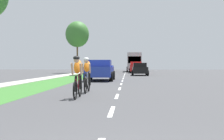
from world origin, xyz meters
TOP-DOWN VIEW (x-y plane):
  - ground_plane at (0.00, 20.00)m, footprint 120.00×120.00m
  - grass_verge at (-4.94, 20.00)m, footprint 2.87×70.00m
  - sidewalk_concrete at (-7.15, 20.00)m, footprint 1.56×70.00m
  - lane_markings_center at (0.00, 24.00)m, footprint 0.12×54.07m
  - cyclist_lead at (-1.45, 8.37)m, footprint 0.42×1.72m
  - cyclist_trailing at (-1.41, 10.57)m, footprint 0.42×1.72m
  - pickup_blue at (-1.80, 20.74)m, footprint 2.22×5.10m
  - sedan_black at (1.88, 32.79)m, footprint 1.98×4.30m
  - suv_red at (1.69, 43.65)m, footprint 2.15×4.70m
  - bus_silver at (1.58, 53.48)m, footprint 2.78×11.60m
  - street_tree_far at (-7.62, 43.17)m, footprint 3.73×3.73m

SIDE VIEW (x-z plane):
  - ground_plane at x=0.00m, z-range 0.00..0.00m
  - grass_verge at x=-4.94m, z-range 0.00..0.01m
  - lane_markings_center at x=0.00m, z-range 0.00..0.01m
  - sidewalk_concrete at x=-7.15m, z-range -0.05..0.06m
  - sedan_black at x=1.88m, z-range 0.01..1.53m
  - cyclist_lead at x=-1.45m, z-range 0.02..1.60m
  - cyclist_trailing at x=-1.41m, z-range 0.02..1.60m
  - pickup_blue at x=-1.80m, z-range 0.01..1.65m
  - suv_red at x=1.69m, z-range 0.05..1.84m
  - bus_silver at x=1.58m, z-range 0.24..3.72m
  - street_tree_far at x=-7.62m, z-range 2.04..10.25m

